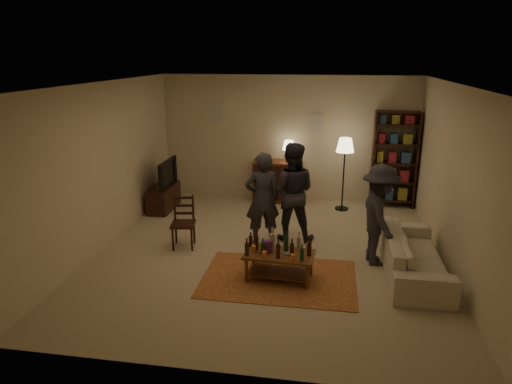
% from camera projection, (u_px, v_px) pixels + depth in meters
% --- Properties ---
extents(floor, '(6.00, 6.00, 0.00)m').
position_uv_depth(floor, '(269.00, 252.00, 7.48)').
color(floor, '#C6B793').
rests_on(floor, ground).
extents(room_shell, '(6.00, 6.00, 6.00)m').
position_uv_depth(room_shell, '(258.00, 117.00, 9.87)').
color(room_shell, beige).
rests_on(room_shell, ground).
extents(rug, '(2.20, 1.50, 0.01)m').
position_uv_depth(rug, '(279.00, 278.00, 6.60)').
color(rug, maroon).
rests_on(rug, ground).
extents(coffee_table, '(1.02, 0.61, 0.74)m').
position_uv_depth(coffee_table, '(279.00, 255.00, 6.50)').
color(coffee_table, brown).
rests_on(coffee_table, ground).
extents(dining_chair, '(0.44, 0.44, 0.89)m').
position_uv_depth(dining_chair, '(183.00, 220.00, 7.61)').
color(dining_chair, black).
rests_on(dining_chair, ground).
extents(tv_stand, '(0.40, 1.00, 1.06)m').
position_uv_depth(tv_stand, '(164.00, 191.00, 9.45)').
color(tv_stand, black).
rests_on(tv_stand, ground).
extents(dresser, '(1.00, 0.50, 1.36)m').
position_uv_depth(dresser, '(277.00, 180.00, 9.94)').
color(dresser, brown).
rests_on(dresser, ground).
extents(bookshelf, '(0.90, 0.34, 2.02)m').
position_uv_depth(bookshelf, '(394.00, 159.00, 9.46)').
color(bookshelf, black).
rests_on(bookshelf, ground).
extents(floor_lamp, '(0.36, 0.36, 1.51)m').
position_uv_depth(floor_lamp, '(345.00, 150.00, 9.18)').
color(floor_lamp, black).
rests_on(floor_lamp, ground).
extents(sofa, '(0.81, 2.08, 0.61)m').
position_uv_depth(sofa, '(414.00, 255.00, 6.68)').
color(sofa, beige).
rests_on(sofa, ground).
extents(person_left, '(0.68, 0.56, 1.60)m').
position_uv_depth(person_left, '(262.00, 199.00, 7.59)').
color(person_left, '#2A2B32').
rests_on(person_left, ground).
extents(person_right, '(0.84, 0.66, 1.72)m').
position_uv_depth(person_right, '(291.00, 192.00, 7.78)').
color(person_right, '#292830').
rests_on(person_right, ground).
extents(person_by_sofa, '(0.77, 1.11, 1.57)m').
position_uv_depth(person_by_sofa, '(379.00, 215.00, 6.89)').
color(person_by_sofa, '#2A2A33').
rests_on(person_by_sofa, ground).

